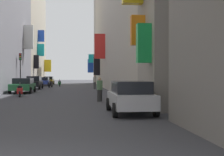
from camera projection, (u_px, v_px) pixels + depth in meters
The scene contains 15 objects.
ground_plane at pixel (63, 90), 34.63m from camera, with size 140.00×140.00×0.00m, color #38383D.
building_left_mid_b at pixel (22, 32), 53.43m from camera, with size 7.35×20.20×18.52m.
building_right_mid_c at pixel (129, 24), 38.42m from camera, with size 7.31×41.92×16.13m.
building_right_far at pixel (109, 31), 62.22m from camera, with size 7.40×6.04×21.24m.
parked_car_blue at pixel (44, 81), 47.96m from camera, with size 1.85×4.13×1.37m.
parked_car_green at pixel (23, 85), 29.17m from camera, with size 2.01×4.26×1.40m.
parked_car_silver at pixel (130, 97), 13.56m from camera, with size 1.86×3.93×1.43m.
parked_car_yellow at pixel (48, 80), 55.02m from camera, with size 1.88×4.36×1.42m.
parked_car_black at pixel (34, 82), 37.08m from camera, with size 1.84×4.30×1.56m.
scooter_red at pixel (20, 91), 24.22m from camera, with size 0.63×1.98×1.13m.
scooter_green at pixel (60, 83), 45.90m from camera, with size 0.52×1.91×1.13m.
scooter_black at pixel (50, 84), 41.61m from camera, with size 0.60×1.91×1.13m.
pedestrian_crossing at pixel (95, 82), 37.73m from camera, with size 0.50×0.50×1.69m.
pedestrian_near_left at pixel (100, 90), 19.69m from camera, with size 0.52×0.52×1.55m.
traffic_light_near_corner at pixel (20, 65), 33.74m from camera, with size 0.26×0.34×4.09m.
Camera 1 is at (1.65, -5.01, 1.71)m, focal length 49.33 mm.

